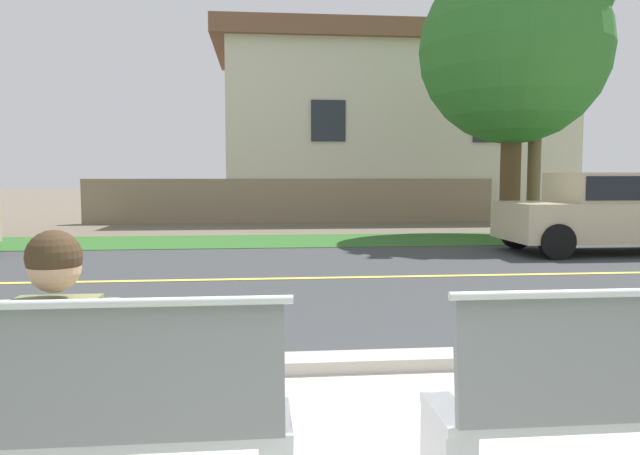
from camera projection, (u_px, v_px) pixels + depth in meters
The scene contains 12 objects.
ground_plane at pixel (286, 264), 10.20m from camera, with size 140.00×140.00×0.00m, color #665B4C.
curb_edge at pixel (319, 364), 4.59m from camera, with size 44.00×0.30×0.11m, color #ADA89E.
street_asphalt at pixel (291, 279), 8.71m from camera, with size 52.00×8.00×0.01m, color #383A3D.
road_centre_line at pixel (291, 278), 8.71m from camera, with size 48.00×0.14×0.01m, color #E0CC4C.
far_verge_grass at pixel (279, 241), 13.81m from camera, with size 48.00×2.80×0.02m, color #2D6026.
bench_left at pixel (79, 428), 2.46m from camera, with size 1.72×0.48×1.01m.
bench_right at pixel (627, 406), 2.69m from camera, with size 1.72×0.48×1.01m.
seated_person_olive at pixel (65, 362), 2.60m from camera, with size 0.52×0.68×1.25m.
car_beige_far at pixel (616, 209), 11.66m from camera, with size 4.30×1.86×1.54m.
shade_tree_left at pixel (521, 35), 14.50m from camera, with size 4.51×4.51×7.44m.
garden_wall at pixel (293, 201), 19.40m from camera, with size 13.00×0.36×1.40m, color gray.
house_across_street at pixel (389, 128), 22.74m from camera, with size 12.72×6.91×6.48m.
Camera 1 is at (-0.44, -2.12, 1.47)m, focal length 34.12 mm.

